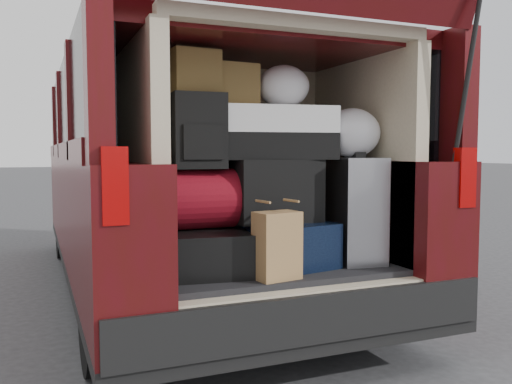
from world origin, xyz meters
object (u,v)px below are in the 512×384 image
Objects in this scene: kraft_bag at (277,246)px; red_duffel at (201,199)px; black_soft_case at (275,191)px; backpack at (199,131)px; navy_hardshell at (278,243)px; twotone_duffel at (274,133)px; silver_roller at (353,210)px; black_hardshell at (206,250)px.

kraft_bag is 0.68× the size of red_duffel.
backpack reaches higher than black_soft_case.
navy_hardshell is 0.58m from twotone_duffel.
black_soft_case is (0.39, -0.04, 0.03)m from red_duffel.
backpack is at bearing 126.38° from kraft_bag.
backpack is (-0.42, -0.01, 0.31)m from black_soft_case.
navy_hardshell is 0.94× the size of silver_roller.
navy_hardshell is 0.73m from backpack.
red_duffel reaches higher than black_hardshell.
red_duffel is at bearing 118.90° from kraft_bag.
black_hardshell is 0.48m from black_soft_case.
silver_roller is 1.25× the size of black_soft_case.
backpack is (-0.30, 0.28, 0.54)m from kraft_bag.
silver_roller is 1.53× the size of backpack.
kraft_bag is 0.71× the size of black_soft_case.
silver_roller is 0.91× the size of twotone_duffel.
black_hardshell is at bearing 16.40° from backpack.
red_duffel is (-0.27, 0.34, 0.20)m from kraft_bag.
black_soft_case is at bearing 4.61° from backpack.
navy_hardshell is at bearing 4.31° from backpack.
twotone_duffel is (0.01, 0.04, 0.30)m from black_soft_case.
backpack reaches higher than black_hardshell.
silver_roller is 0.60m from twotone_duffel.
silver_roller reaches higher than red_duffel.
red_duffel is at bearing 164.15° from navy_hardshell.
backpack is at bearing -164.77° from twotone_duffel.
black_hardshell is 0.40m from navy_hardshell.
black_soft_case is at bearing -6.16° from red_duffel.
red_duffel is 0.75× the size of twotone_duffel.
kraft_bag is at bearing -41.20° from backpack.
twotone_duffel is (0.13, 0.34, 0.54)m from kraft_bag.
black_soft_case is (-0.44, 0.07, 0.11)m from silver_roller.
red_duffel is (-0.41, 0.04, 0.25)m from navy_hardshell.
kraft_bag reaches higher than black_hardshell.
backpack is 0.60× the size of twotone_duffel.
black_soft_case is 0.52m from backpack.
black_hardshell is at bearing -79.01° from red_duffel.
kraft_bag is at bearing -103.69° from twotone_duffel.
silver_roller is at bearing -20.08° from navy_hardshell.
silver_roller is (0.42, -0.07, 0.17)m from navy_hardshell.
black_soft_case is (-0.02, 0.00, 0.28)m from navy_hardshell.
black_soft_case is 1.22× the size of backpack.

